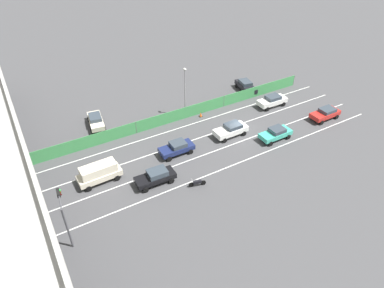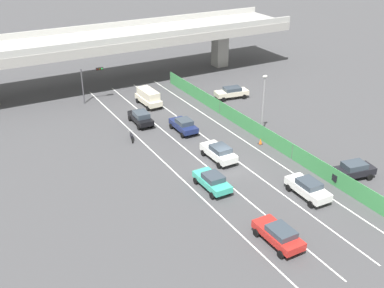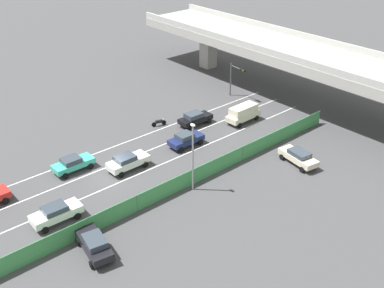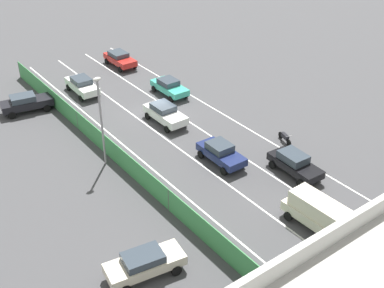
{
  "view_description": "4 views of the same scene",
  "coord_description": "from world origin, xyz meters",
  "px_view_note": "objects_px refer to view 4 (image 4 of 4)",
  "views": [
    {
      "loc": [
        -29.39,
        24.76,
        25.72
      ],
      "look_at": [
        -1.69,
        8.5,
        2.28
      ],
      "focal_mm": 32.09,
      "sensor_mm": 36.0,
      "label": 1
    },
    {
      "loc": [
        -23.24,
        -34.55,
        22.98
      ],
      "look_at": [
        -1.77,
        3.88,
        1.3
      ],
      "focal_mm": 43.86,
      "sensor_mm": 36.0,
      "label": 2
    },
    {
      "loc": [
        36.54,
        -21.15,
        26.27
      ],
      "look_at": [
        2.36,
        8.61,
        1.42
      ],
      "focal_mm": 43.73,
      "sensor_mm": 36.0,
      "label": 3
    },
    {
      "loc": [
        21.6,
        34.47,
        21.59
      ],
      "look_at": [
        1.66,
        7.65,
        1.28
      ],
      "focal_mm": 46.85,
      "sensor_mm": 36.0,
      "label": 4
    }
  ],
  "objects_px": {
    "car_sedan_navy": "(221,152)",
    "motorcycle": "(285,138)",
    "car_taxi_teal": "(169,86)",
    "car_sedan_white": "(165,113)",
    "car_hatchback_white": "(82,85)",
    "car_sedan_black": "(295,163)",
    "parked_sedan_cream": "(145,263)",
    "parked_sedan_dark": "(26,102)",
    "car_sedan_red": "(120,58)",
    "street_lamp": "(101,113)",
    "traffic_cone": "(110,144)",
    "car_van_cream": "(318,212)"
  },
  "relations": [
    {
      "from": "parked_sedan_cream",
      "to": "car_van_cream",
      "type": "bearing_deg",
      "value": 164.41
    },
    {
      "from": "car_hatchback_white",
      "to": "car_taxi_teal",
      "type": "xyz_separation_m",
      "value": [
        -6.79,
        5.33,
        -0.06
      ]
    },
    {
      "from": "parked_sedan_dark",
      "to": "traffic_cone",
      "type": "xyz_separation_m",
      "value": [
        -3.06,
        10.34,
        -0.6
      ]
    },
    {
      "from": "car_sedan_navy",
      "to": "car_van_cream",
      "type": "relative_size",
      "value": 0.9
    },
    {
      "from": "car_sedan_red",
      "to": "parked_sedan_dark",
      "type": "relative_size",
      "value": 0.92
    },
    {
      "from": "car_sedan_navy",
      "to": "car_van_cream",
      "type": "distance_m",
      "value": 9.68
    },
    {
      "from": "parked_sedan_cream",
      "to": "car_sedan_white",
      "type": "bearing_deg",
      "value": -127.64
    },
    {
      "from": "parked_sedan_dark",
      "to": "street_lamp",
      "type": "xyz_separation_m",
      "value": [
        -1.69,
        12.1,
        3.46
      ]
    },
    {
      "from": "car_hatchback_white",
      "to": "motorcycle",
      "type": "xyz_separation_m",
      "value": [
        -9.3,
        18.64,
        -0.47
      ]
    },
    {
      "from": "car_sedan_navy",
      "to": "traffic_cone",
      "type": "bearing_deg",
      "value": -49.97
    },
    {
      "from": "motorcycle",
      "to": "street_lamp",
      "type": "relative_size",
      "value": 0.26
    },
    {
      "from": "parked_sedan_cream",
      "to": "traffic_cone",
      "type": "relative_size",
      "value": 6.82
    },
    {
      "from": "car_sedan_black",
      "to": "street_lamp",
      "type": "distance_m",
      "value": 14.91
    },
    {
      "from": "car_taxi_teal",
      "to": "motorcycle",
      "type": "distance_m",
      "value": 13.56
    },
    {
      "from": "traffic_cone",
      "to": "car_hatchback_white",
      "type": "bearing_deg",
      "value": -104.58
    },
    {
      "from": "car_van_cream",
      "to": "parked_sedan_dark",
      "type": "bearing_deg",
      "value": -71.5
    },
    {
      "from": "motorcycle",
      "to": "car_sedan_white",
      "type": "bearing_deg",
      "value": -55.44
    },
    {
      "from": "car_hatchback_white",
      "to": "parked_sedan_dark",
      "type": "height_order",
      "value": "parked_sedan_dark"
    },
    {
      "from": "car_hatchback_white",
      "to": "traffic_cone",
      "type": "height_order",
      "value": "car_hatchback_white"
    },
    {
      "from": "motorcycle",
      "to": "parked_sedan_dark",
      "type": "relative_size",
      "value": 0.39
    },
    {
      "from": "car_sedan_black",
      "to": "car_taxi_teal",
      "type": "bearing_deg",
      "value": -90.77
    },
    {
      "from": "traffic_cone",
      "to": "motorcycle",
      "type": "bearing_deg",
      "value": 146.94
    },
    {
      "from": "car_sedan_white",
      "to": "motorcycle",
      "type": "distance_m",
      "value": 10.7
    },
    {
      "from": "motorcycle",
      "to": "car_sedan_navy",
      "type": "bearing_deg",
      "value": -7.85
    },
    {
      "from": "car_taxi_teal",
      "to": "parked_sedan_dark",
      "type": "bearing_deg",
      "value": -21.17
    },
    {
      "from": "car_sedan_white",
      "to": "car_sedan_red",
      "type": "relative_size",
      "value": 1.03
    },
    {
      "from": "car_sedan_red",
      "to": "car_van_cream",
      "type": "distance_m",
      "value": 31.68
    },
    {
      "from": "car_sedan_white",
      "to": "car_hatchback_white",
      "type": "bearing_deg",
      "value": -71.77
    },
    {
      "from": "car_taxi_teal",
      "to": "traffic_cone",
      "type": "relative_size",
      "value": 6.19
    },
    {
      "from": "car_sedan_red",
      "to": "car_sedan_black",
      "type": "height_order",
      "value": "car_sedan_black"
    },
    {
      "from": "car_sedan_red",
      "to": "parked_sedan_dark",
      "type": "height_order",
      "value": "parked_sedan_dark"
    },
    {
      "from": "car_sedan_white",
      "to": "car_sedan_red",
      "type": "xyz_separation_m",
      "value": [
        -3.3,
        -13.88,
        -0.05
      ]
    },
    {
      "from": "motorcycle",
      "to": "traffic_cone",
      "type": "relative_size",
      "value": 2.7
    },
    {
      "from": "car_sedan_navy",
      "to": "car_van_cream",
      "type": "xyz_separation_m",
      "value": [
        -0.08,
        9.68,
        0.34
      ]
    },
    {
      "from": "car_sedan_navy",
      "to": "car_van_cream",
      "type": "bearing_deg",
      "value": 90.5
    },
    {
      "from": "car_van_cream",
      "to": "motorcycle",
      "type": "bearing_deg",
      "value": -124.76
    },
    {
      "from": "car_hatchback_white",
      "to": "motorcycle",
      "type": "relative_size",
      "value": 2.41
    },
    {
      "from": "car_sedan_black",
      "to": "parked_sedan_cream",
      "type": "height_order",
      "value": "car_sedan_black"
    },
    {
      "from": "car_van_cream",
      "to": "street_lamp",
      "type": "relative_size",
      "value": 0.66
    },
    {
      "from": "car_taxi_teal",
      "to": "motorcycle",
      "type": "xyz_separation_m",
      "value": [
        -2.51,
        13.32,
        -0.41
      ]
    },
    {
      "from": "car_hatchback_white",
      "to": "traffic_cone",
      "type": "xyz_separation_m",
      "value": [
        2.8,
        10.76,
        -0.6
      ]
    },
    {
      "from": "car_sedan_white",
      "to": "car_sedan_black",
      "type": "bearing_deg",
      "value": 104.97
    },
    {
      "from": "parked_sedan_cream",
      "to": "street_lamp",
      "type": "relative_size",
      "value": 0.66
    },
    {
      "from": "street_lamp",
      "to": "car_sedan_black",
      "type": "bearing_deg",
      "value": 137.79
    },
    {
      "from": "parked_sedan_dark",
      "to": "motorcycle",
      "type": "bearing_deg",
      "value": 129.78
    },
    {
      "from": "traffic_cone",
      "to": "car_van_cream",
      "type": "bearing_deg",
      "value": 109.71
    },
    {
      "from": "car_sedan_navy",
      "to": "motorcycle",
      "type": "distance_m",
      "value": 6.28
    },
    {
      "from": "car_sedan_red",
      "to": "parked_sedan_cream",
      "type": "xyz_separation_m",
      "value": [
        14.49,
        28.4,
        0.01
      ]
    },
    {
      "from": "parked_sedan_dark",
      "to": "traffic_cone",
      "type": "height_order",
      "value": "parked_sedan_dark"
    },
    {
      "from": "car_sedan_navy",
      "to": "car_taxi_teal",
      "type": "distance_m",
      "value": 13.0
    }
  ]
}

